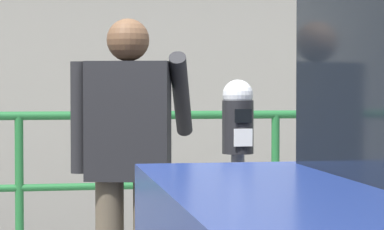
{
  "coord_description": "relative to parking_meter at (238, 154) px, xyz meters",
  "views": [
    {
      "loc": [
        -0.72,
        -3.63,
        1.43
      ],
      "look_at": [
        0.02,
        0.59,
        1.3
      ],
      "focal_mm": 77.37,
      "sensor_mm": 36.0,
      "label": 1
    }
  ],
  "objects": [
    {
      "name": "parking_meter",
      "position": [
        0.0,
        0.0,
        0.0
      ],
      "size": [
        0.16,
        0.18,
        1.35
      ],
      "rotation": [
        0.0,
        0.0,
        3.24
      ],
      "color": "slate",
      "rests_on": "sidewalk_curb"
    },
    {
      "name": "pedestrian_at_meter",
      "position": [
        -0.55,
        0.15,
        -0.01
      ],
      "size": [
        0.7,
        0.53,
        1.67
      ],
      "rotation": [
        0.0,
        0.0,
        -0.25
      ],
      "color": "brown",
      "rests_on": "sidewalk_curb"
    },
    {
      "name": "background_railing",
      "position": [
        -0.25,
        1.69,
        -0.16
      ],
      "size": [
        24.06,
        0.06,
        1.15
      ],
      "color": "#1E602D",
      "rests_on": "sidewalk_curb"
    },
    {
      "name": "backdrop_wall",
      "position": [
        -0.25,
        3.77,
        0.34
      ],
      "size": [
        32.0,
        0.5,
        2.87
      ],
      "primitive_type": "cube",
      "color": "gray",
      "rests_on": "ground"
    }
  ]
}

